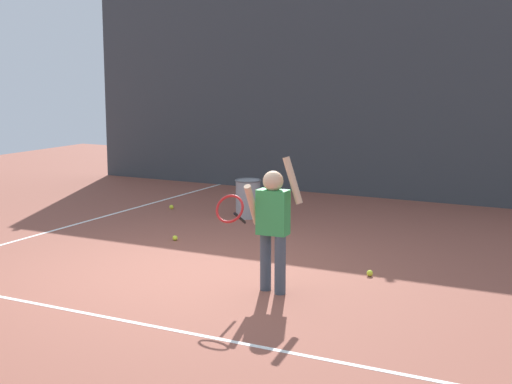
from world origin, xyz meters
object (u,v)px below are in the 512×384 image
at_px(tennis_player, 271,220).
at_px(ball_hopper, 248,198).
at_px(tennis_ball_6, 175,238).
at_px(tennis_ball_1, 171,207).
at_px(tennis_ball_3, 370,273).
at_px(tennis_ball_5, 262,232).

distance_m(tennis_player, ball_hopper, 3.70).
bearing_deg(tennis_ball_6, ball_hopper, 85.65).
distance_m(tennis_ball_1, tennis_ball_3, 4.51).
distance_m(tennis_player, tennis_ball_3, 1.38).
bearing_deg(ball_hopper, tennis_ball_3, -39.49).
bearing_deg(tennis_ball_5, ball_hopper, 127.19).
distance_m(tennis_player, tennis_ball_6, 2.58).
height_order(tennis_player, tennis_ball_5, tennis_player).
distance_m(tennis_ball_3, tennis_ball_5, 2.28).
bearing_deg(tennis_player, tennis_ball_5, 115.76).
xyz_separation_m(ball_hopper, tennis_ball_1, (-1.36, 0.01, -0.26)).
xyz_separation_m(tennis_player, tennis_ball_5, (-1.24, 2.22, -0.69)).
relative_size(tennis_ball_3, tennis_ball_5, 1.00).
distance_m(ball_hopper, tennis_ball_6, 1.76).
relative_size(tennis_player, tennis_ball_5, 20.46).
xyz_separation_m(tennis_player, tennis_ball_1, (-3.28, 3.14, -0.69)).
bearing_deg(tennis_ball_5, tennis_ball_6, -134.88).
xyz_separation_m(tennis_ball_5, tennis_ball_6, (-0.82, -0.82, 0.00)).
bearing_deg(tennis_ball_1, tennis_ball_5, -24.23).
bearing_deg(tennis_ball_5, tennis_player, -60.93).
xyz_separation_m(tennis_ball_1, tennis_ball_5, (2.05, -0.92, 0.00)).
relative_size(tennis_ball_1, tennis_ball_6, 1.00).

